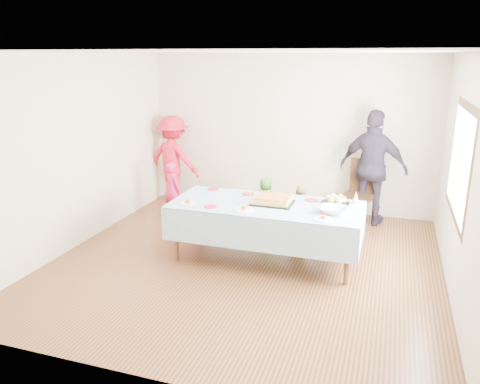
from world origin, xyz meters
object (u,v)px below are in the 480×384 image
object	(u,v)px
birthday_cake	(273,200)
dining_chair	(361,189)
adult_left	(173,159)
party_table	(266,208)

from	to	relation	value
birthday_cake	dining_chair	distance (m)	2.06
dining_chair	adult_left	distance (m)	3.43
party_table	birthday_cake	world-z (taller)	birthday_cake
party_table	birthday_cake	distance (m)	0.14
dining_chair	birthday_cake	bearing A→B (deg)	-105.44
adult_left	party_table	bearing A→B (deg)	149.62
dining_chair	adult_left	size ratio (longest dim) A/B	0.66
birthday_cake	dining_chair	world-z (taller)	dining_chair
party_table	adult_left	xyz separation A→B (m)	(-2.32, 2.01, 0.08)
birthday_cake	adult_left	xyz separation A→B (m)	(-2.40, 1.96, -0.02)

